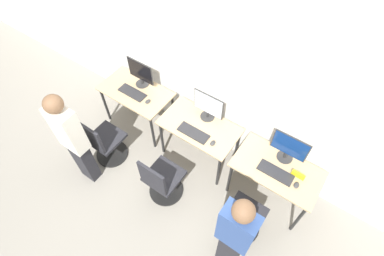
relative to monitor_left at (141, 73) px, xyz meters
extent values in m
plane|color=gray|center=(1.14, -0.47, -0.97)|extent=(20.00, 20.00, 0.00)
cube|color=silver|center=(1.14, 0.26, 0.43)|extent=(12.00, 0.05, 2.80)
cube|color=tan|center=(0.00, -0.17, -0.23)|extent=(1.07, 0.60, 0.02)
cylinder|color=black|center=(-0.48, -0.42, -0.61)|extent=(0.04, 0.04, 0.73)
cylinder|color=black|center=(0.48, -0.42, -0.61)|extent=(0.04, 0.04, 0.73)
cylinder|color=black|center=(-0.48, 0.09, -0.61)|extent=(0.04, 0.04, 0.73)
cylinder|color=black|center=(0.48, 0.09, -0.61)|extent=(0.04, 0.04, 0.73)
cylinder|color=#2D2D2D|center=(0.00, 0.00, -0.21)|extent=(0.20, 0.20, 0.01)
cylinder|color=#2D2D2D|center=(0.00, 0.00, -0.17)|extent=(0.04, 0.04, 0.09)
cube|color=#2D2D2D|center=(0.00, 0.00, 0.03)|extent=(0.44, 0.01, 0.34)
cube|color=black|center=(0.00, -0.01, 0.03)|extent=(0.42, 0.01, 0.32)
cube|color=#262628|center=(0.00, -0.23, -0.21)|extent=(0.43, 0.16, 0.02)
ellipsoid|color=#333333|center=(0.30, -0.24, -0.20)|extent=(0.06, 0.09, 0.03)
cylinder|color=black|center=(0.04, -0.91, -0.96)|extent=(0.48, 0.48, 0.03)
cylinder|color=black|center=(0.04, -0.91, -0.75)|extent=(0.04, 0.04, 0.39)
cube|color=#232328|center=(0.04, -0.91, -0.53)|extent=(0.44, 0.44, 0.05)
cube|color=#232328|center=(0.04, -1.11, -0.28)|extent=(0.40, 0.04, 0.44)
cube|color=#232328|center=(0.03, -1.33, -0.58)|extent=(0.25, 0.16, 0.78)
cube|color=silver|center=(0.03, -1.33, 0.14)|extent=(0.36, 0.20, 0.67)
sphere|color=brown|center=(0.03, -1.33, 0.59)|extent=(0.22, 0.22, 0.22)
cube|color=tan|center=(1.14, -0.17, -0.23)|extent=(1.07, 0.60, 0.02)
cylinder|color=black|center=(0.66, -0.42, -0.61)|extent=(0.04, 0.04, 0.73)
cylinder|color=black|center=(1.63, -0.42, -0.61)|extent=(0.04, 0.04, 0.73)
cylinder|color=black|center=(0.66, 0.09, -0.61)|extent=(0.04, 0.04, 0.73)
cylinder|color=black|center=(1.63, 0.09, -0.61)|extent=(0.04, 0.04, 0.73)
cylinder|color=#2D2D2D|center=(1.14, 0.02, -0.21)|extent=(0.20, 0.20, 0.01)
cylinder|color=#2D2D2D|center=(1.14, 0.02, -0.17)|extent=(0.04, 0.04, 0.09)
cube|color=#2D2D2D|center=(1.14, 0.03, 0.03)|extent=(0.44, 0.01, 0.34)
cube|color=silver|center=(1.14, 0.02, 0.03)|extent=(0.42, 0.01, 0.32)
cube|color=#262628|center=(1.14, -0.32, -0.21)|extent=(0.43, 0.16, 0.02)
ellipsoid|color=#333333|center=(1.44, -0.31, -0.20)|extent=(0.06, 0.09, 0.03)
cylinder|color=black|center=(1.09, -0.92, -0.96)|extent=(0.48, 0.48, 0.03)
cylinder|color=black|center=(1.09, -0.92, -0.75)|extent=(0.04, 0.04, 0.39)
cube|color=#232328|center=(1.09, -0.92, -0.53)|extent=(0.44, 0.44, 0.05)
cube|color=#232328|center=(1.09, -1.12, -0.28)|extent=(0.40, 0.04, 0.44)
cube|color=tan|center=(2.28, -0.17, -0.23)|extent=(1.07, 0.60, 0.02)
cylinder|color=black|center=(1.80, -0.42, -0.61)|extent=(0.04, 0.04, 0.73)
cylinder|color=black|center=(2.77, -0.42, -0.61)|extent=(0.04, 0.04, 0.73)
cylinder|color=black|center=(1.80, 0.09, -0.61)|extent=(0.04, 0.04, 0.73)
cylinder|color=black|center=(2.77, 0.09, -0.61)|extent=(0.04, 0.04, 0.73)
cylinder|color=#2D2D2D|center=(2.28, 0.02, -0.21)|extent=(0.20, 0.20, 0.01)
cylinder|color=#2D2D2D|center=(2.28, 0.02, -0.17)|extent=(0.04, 0.04, 0.09)
cube|color=#2D2D2D|center=(2.28, 0.03, 0.03)|extent=(0.44, 0.01, 0.34)
cube|color=navy|center=(2.28, 0.02, 0.03)|extent=(0.42, 0.01, 0.32)
cube|color=#262628|center=(2.28, -0.24, -0.21)|extent=(0.43, 0.16, 0.02)
ellipsoid|color=#333333|center=(2.56, -0.26, -0.20)|extent=(0.06, 0.09, 0.03)
cylinder|color=black|center=(2.22, -0.77, -0.96)|extent=(0.48, 0.48, 0.03)
cylinder|color=black|center=(2.22, -0.77, -0.75)|extent=(0.04, 0.04, 0.39)
cube|color=#232328|center=(2.22, -0.77, -0.53)|extent=(0.44, 0.44, 0.05)
cube|color=#232328|center=(2.22, -0.97, -0.28)|extent=(0.40, 0.04, 0.44)
cube|color=#232328|center=(2.26, -1.19, -0.60)|extent=(0.25, 0.16, 0.75)
cube|color=navy|center=(2.26, -1.19, 0.10)|extent=(0.36, 0.20, 0.65)
sphere|color=brown|center=(2.26, -1.19, 0.53)|extent=(0.21, 0.21, 0.21)
cube|color=yellow|center=(2.52, -0.14, -0.18)|extent=(0.16, 0.03, 0.08)
camera|label=1|loc=(2.43, -2.21, 2.98)|focal=28.00mm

